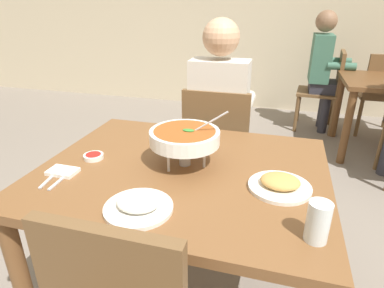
# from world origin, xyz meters

# --- Properties ---
(dining_table_main) EXTENTS (1.22, 0.99, 0.73)m
(dining_table_main) POSITION_xyz_m (0.00, 0.00, 0.63)
(dining_table_main) COLOR brown
(dining_table_main) RESTS_ON ground_plane
(chair_diner_main) EXTENTS (0.44, 0.44, 0.90)m
(chair_diner_main) POSITION_xyz_m (-0.00, 0.78, 0.51)
(chair_diner_main) COLOR brown
(chair_diner_main) RESTS_ON ground_plane
(diner_main) EXTENTS (0.40, 0.45, 1.31)m
(diner_main) POSITION_xyz_m (0.00, 0.81, 0.75)
(diner_main) COLOR #2D2D38
(diner_main) RESTS_ON ground_plane
(curry_bowl) EXTENTS (0.33, 0.30, 0.26)m
(curry_bowl) POSITION_xyz_m (-0.00, 0.04, 0.86)
(curry_bowl) COLOR silver
(curry_bowl) RESTS_ON dining_table_main
(rice_plate) EXTENTS (0.24, 0.24, 0.06)m
(rice_plate) POSITION_xyz_m (-0.05, -0.33, 0.75)
(rice_plate) COLOR white
(rice_plate) RESTS_ON dining_table_main
(appetizer_plate) EXTENTS (0.24, 0.24, 0.06)m
(appetizer_plate) POSITION_xyz_m (0.41, -0.06, 0.75)
(appetizer_plate) COLOR white
(appetizer_plate) RESTS_ON dining_table_main
(sauce_dish) EXTENTS (0.09, 0.09, 0.02)m
(sauce_dish) POSITION_xyz_m (-0.42, -0.02, 0.74)
(sauce_dish) COLOR white
(sauce_dish) RESTS_ON dining_table_main
(napkin_folded) EXTENTS (0.12, 0.08, 0.02)m
(napkin_folded) POSITION_xyz_m (-0.47, -0.18, 0.74)
(napkin_folded) COLOR white
(napkin_folded) RESTS_ON dining_table_main
(fork_utensil) EXTENTS (0.04, 0.17, 0.01)m
(fork_utensil) POSITION_xyz_m (-0.49, -0.23, 0.74)
(fork_utensil) COLOR silver
(fork_utensil) RESTS_ON dining_table_main
(spoon_utensil) EXTENTS (0.02, 0.17, 0.01)m
(spoon_utensil) POSITION_xyz_m (-0.44, -0.23, 0.74)
(spoon_utensil) COLOR silver
(spoon_utensil) RESTS_ON dining_table_main
(drink_glass) EXTENTS (0.07, 0.07, 0.13)m
(drink_glass) POSITION_xyz_m (0.52, -0.33, 0.79)
(drink_glass) COLOR silver
(drink_glass) RESTS_ON dining_table_main
(chair_bg_middle) EXTENTS (0.47, 0.47, 0.90)m
(chair_bg_middle) POSITION_xyz_m (0.86, 2.71, 0.51)
(chair_bg_middle) COLOR brown
(chair_bg_middle) RESTS_ON ground_plane
(chair_bg_corner) EXTENTS (0.45, 0.45, 0.90)m
(chair_bg_corner) POSITION_xyz_m (1.41, 2.68, 0.51)
(chair_bg_corner) COLOR brown
(chair_bg_corner) RESTS_ON ground_plane
(patron_bg_middle) EXTENTS (0.45, 0.40, 1.31)m
(patron_bg_middle) POSITION_xyz_m (0.78, 2.70, 0.75)
(patron_bg_middle) COLOR #2D2D38
(patron_bg_middle) RESTS_ON ground_plane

